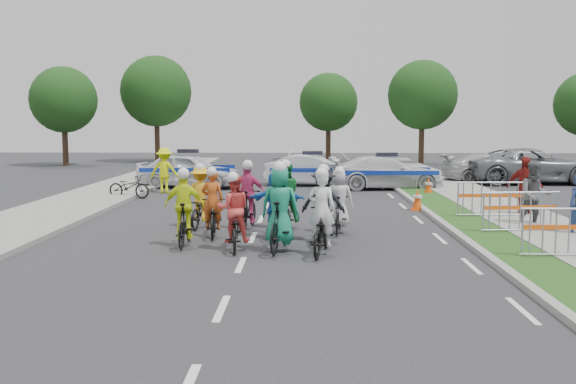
{
  "coord_description": "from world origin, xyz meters",
  "views": [
    {
      "loc": [
        1.27,
        -12.59,
        2.89
      ],
      "look_at": [
        0.86,
        3.41,
        1.1
      ],
      "focal_mm": 40.0,
      "sensor_mm": 36.0,
      "label": 1
    }
  ],
  "objects_px": {
    "rider_9": "(248,203)",
    "barrier_0": "(569,235)",
    "civilian_sedan": "(492,168)",
    "parked_bike": "(129,187)",
    "rider_3": "(185,216)",
    "spectator_1": "(535,195)",
    "tree_3": "(156,91)",
    "rider_8": "(286,203)",
    "rider_1": "(280,217)",
    "rider_10": "(201,202)",
    "rider_2": "(234,221)",
    "police_car_2": "(386,173)",
    "tree_0": "(63,100)",
    "tree_1": "(422,95)",
    "rider_0": "(322,226)",
    "rider_4": "(323,211)",
    "rider_7": "(339,207)",
    "cone_1": "(428,186)",
    "barrier_1": "(520,214)",
    "spectator_2": "(524,187)",
    "tree_4": "(328,102)",
    "rider_6": "(213,213)",
    "barrier_2": "(490,201)",
    "civilian_suv": "(532,166)",
    "rider_5": "(276,208)",
    "cone_0": "(417,200)"
  },
  "relations": [
    {
      "from": "rider_9",
      "to": "barrier_0",
      "type": "distance_m",
      "value": 7.88
    },
    {
      "from": "civilian_sedan",
      "to": "parked_bike",
      "type": "bearing_deg",
      "value": 110.57
    },
    {
      "from": "rider_3",
      "to": "spectator_1",
      "type": "height_order",
      "value": "rider_3"
    },
    {
      "from": "tree_3",
      "to": "rider_8",
      "type": "bearing_deg",
      "value": -70.47
    },
    {
      "from": "rider_1",
      "to": "barrier_0",
      "type": "height_order",
      "value": "rider_1"
    },
    {
      "from": "rider_8",
      "to": "rider_10",
      "type": "bearing_deg",
      "value": -9.27
    },
    {
      "from": "rider_2",
      "to": "parked_bike",
      "type": "distance_m",
      "value": 10.76
    },
    {
      "from": "rider_1",
      "to": "police_car_2",
      "type": "relative_size",
      "value": 0.42
    },
    {
      "from": "rider_9",
      "to": "tree_0",
      "type": "bearing_deg",
      "value": -52.22
    },
    {
      "from": "rider_10",
      "to": "tree_3",
      "type": "relative_size",
      "value": 0.24
    },
    {
      "from": "rider_9",
      "to": "tree_0",
      "type": "distance_m",
      "value": 27.66
    },
    {
      "from": "rider_2",
      "to": "police_car_2",
      "type": "height_order",
      "value": "rider_2"
    },
    {
      "from": "rider_2",
      "to": "tree_1",
      "type": "bearing_deg",
      "value": -114.27
    },
    {
      "from": "rider_0",
      "to": "rider_3",
      "type": "bearing_deg",
      "value": -3.71
    },
    {
      "from": "tree_0",
      "to": "rider_3",
      "type": "bearing_deg",
      "value": -64.35
    },
    {
      "from": "rider_4",
      "to": "tree_3",
      "type": "height_order",
      "value": "tree_3"
    },
    {
      "from": "rider_2",
      "to": "tree_1",
      "type": "relative_size",
      "value": 0.26
    },
    {
      "from": "rider_0",
      "to": "police_car_2",
      "type": "height_order",
      "value": "rider_0"
    },
    {
      "from": "rider_7",
      "to": "cone_1",
      "type": "relative_size",
      "value": 2.46
    },
    {
      "from": "rider_4",
      "to": "barrier_1",
      "type": "relative_size",
      "value": 0.95
    },
    {
      "from": "civilian_sedan",
      "to": "tree_3",
      "type": "height_order",
      "value": "tree_3"
    },
    {
      "from": "rider_7",
      "to": "spectator_2",
      "type": "height_order",
      "value": "spectator_2"
    },
    {
      "from": "rider_3",
      "to": "tree_1",
      "type": "relative_size",
      "value": 0.27
    },
    {
      "from": "tree_1",
      "to": "tree_4",
      "type": "bearing_deg",
      "value": 146.31
    },
    {
      "from": "tree_0",
      "to": "civilian_sedan",
      "type": "bearing_deg",
      "value": -23.36
    },
    {
      "from": "rider_2",
      "to": "rider_6",
      "type": "height_order",
      "value": "rider_2"
    },
    {
      "from": "barrier_2",
      "to": "rider_9",
      "type": "bearing_deg",
      "value": -165.38
    },
    {
      "from": "rider_3",
      "to": "spectator_2",
      "type": "height_order",
      "value": "spectator_2"
    },
    {
      "from": "police_car_2",
      "to": "parked_bike",
      "type": "xyz_separation_m",
      "value": [
        -10.02,
        -3.48,
        -0.26
      ]
    },
    {
      "from": "rider_1",
      "to": "rider_9",
      "type": "relative_size",
      "value": 1.08
    },
    {
      "from": "rider_6",
      "to": "rider_10",
      "type": "distance_m",
      "value": 1.45
    },
    {
      "from": "rider_3",
      "to": "civilian_suv",
      "type": "bearing_deg",
      "value": -132.17
    },
    {
      "from": "rider_10",
      "to": "parked_bike",
      "type": "distance_m",
      "value": 7.54
    },
    {
      "from": "spectator_1",
      "to": "tree_1",
      "type": "relative_size",
      "value": 0.27
    },
    {
      "from": "rider_7",
      "to": "spectator_1",
      "type": "distance_m",
      "value": 5.39
    },
    {
      "from": "rider_4",
      "to": "rider_5",
      "type": "distance_m",
      "value": 1.23
    },
    {
      "from": "rider_3",
      "to": "rider_1",
      "type": "bearing_deg",
      "value": 165.43
    },
    {
      "from": "cone_0",
      "to": "cone_1",
      "type": "xyz_separation_m",
      "value": [
        1.17,
        4.25,
        0.0
      ]
    },
    {
      "from": "rider_3",
      "to": "cone_1",
      "type": "bearing_deg",
      "value": -127.27
    },
    {
      "from": "rider_5",
      "to": "tree_4",
      "type": "relative_size",
      "value": 0.28
    },
    {
      "from": "rider_0",
      "to": "tree_3",
      "type": "relative_size",
      "value": 0.26
    },
    {
      "from": "rider_6",
      "to": "civilian_sedan",
      "type": "distance_m",
      "value": 18.19
    },
    {
      "from": "barrier_1",
      "to": "barrier_2",
      "type": "relative_size",
      "value": 1.0
    },
    {
      "from": "rider_9",
      "to": "barrier_0",
      "type": "relative_size",
      "value": 0.93
    },
    {
      "from": "rider_9",
      "to": "spectator_1",
      "type": "height_order",
      "value": "rider_9"
    },
    {
      "from": "rider_10",
      "to": "barrier_0",
      "type": "relative_size",
      "value": 0.89
    },
    {
      "from": "parked_bike",
      "to": "tree_1",
      "type": "distance_m",
      "value": 24.08
    },
    {
      "from": "rider_4",
      "to": "rider_7",
      "type": "xyz_separation_m",
      "value": [
        0.44,
        1.15,
        -0.05
      ]
    },
    {
      "from": "rider_7",
      "to": "tree_3",
      "type": "relative_size",
      "value": 0.23
    },
    {
      "from": "rider_1",
      "to": "tree_3",
      "type": "distance_m",
      "value": 32.39
    }
  ]
}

